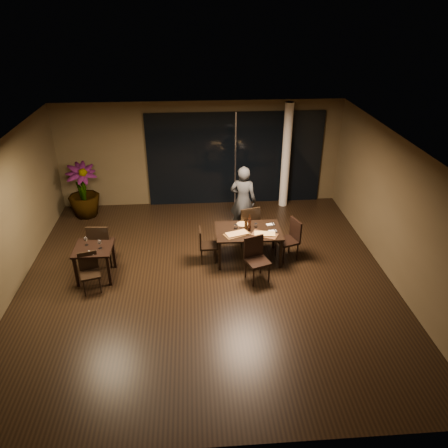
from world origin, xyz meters
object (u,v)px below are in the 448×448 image
chair_main_left (205,243)px  chair_side_far (101,243)px  side_table (94,252)px  bottle_c (249,221)px  potted_plant (83,191)px  chair_side_near (89,270)px  bottle_a (246,224)px  chair_main_right (291,237)px  main_table (248,233)px  chair_main_near (256,256)px  chair_main_far (248,224)px  diner (243,201)px  bottle_b (249,225)px

chair_main_left → chair_side_far: bearing=89.5°
side_table → bottle_c: size_ratio=2.38×
side_table → potted_plant: (-0.85, 3.07, 0.13)m
chair_side_near → bottle_c: 3.65m
potted_plant → bottle_a: potted_plant is taller
side_table → chair_main_left: size_ratio=0.95×
side_table → chair_main_right: bearing=6.2°
chair_side_far → bottle_a: (3.29, 0.06, 0.31)m
main_table → chair_main_near: 0.81m
potted_plant → chair_main_far: bearing=-24.2°
chair_main_right → chair_side_far: bearing=-109.1°
diner → bottle_b: diner is taller
potted_plant → bottle_b: (4.27, -2.58, 0.15)m
chair_main_far → chair_side_far: (-3.42, -0.66, -0.00)m
side_table → bottle_c: (3.44, 0.61, 0.30)m
bottle_a → bottle_c: 0.13m
chair_main_right → potted_plant: bearing=-135.5°
chair_main_far → chair_main_left: (-1.08, -0.66, -0.12)m
bottle_b → side_table: bearing=-171.8°
bottle_b → bottle_c: bottle_c is taller
chair_main_near → chair_main_left: bearing=124.3°
potted_plant → bottle_c: potted_plant is taller
side_table → chair_main_left: bearing=11.1°
main_table → potted_plant: potted_plant is taller
chair_main_far → bottle_b: same height
chair_main_right → chair_main_near: bearing=-69.1°
chair_main_far → chair_main_near: size_ratio=1.08×
chair_side_near → bottle_a: bottle_a is taller
chair_main_right → chair_side_far: 4.33m
chair_side_near → bottle_a: (3.38, 0.96, 0.43)m
potted_plant → bottle_b: size_ratio=4.93×
chair_side_near → diner: size_ratio=0.46×
chair_main_left → chair_main_right: size_ratio=0.86×
chair_main_near → chair_side_near: 3.50m
side_table → chair_side_far: (0.06, 0.47, -0.03)m
side_table → chair_main_left: (2.40, 0.47, -0.15)m
main_table → chair_main_left: 1.02m
potted_plant → bottle_b: bearing=-31.1°
diner → bottle_c: (0.02, -1.15, 0.01)m
main_table → chair_main_left: (-1.00, -0.03, -0.21)m
potted_plant → bottle_a: size_ratio=5.03×
chair_main_left → chair_side_near: chair_side_near is taller
chair_main_far → potted_plant: bearing=-39.7°
chair_main_near → bottle_b: (-0.05, 0.79, 0.35)m
main_table → chair_main_far: (0.08, 0.63, -0.09)m
chair_main_far → chair_side_far: size_ratio=1.00×
bottle_b → chair_side_far: bearing=-179.6°
chair_main_near → chair_side_near: chair_main_near is taller
main_table → side_table: (-3.40, -0.50, -0.05)m
side_table → chair_side_far: 0.47m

